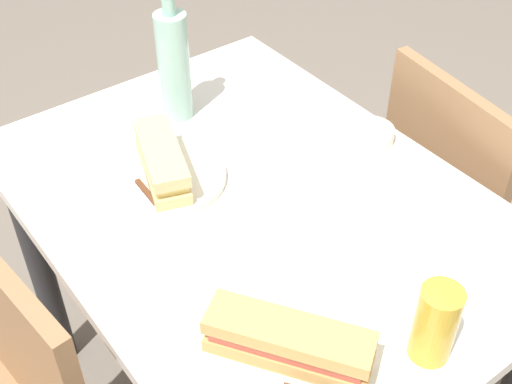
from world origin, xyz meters
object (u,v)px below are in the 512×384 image
Objects in this scene: baguette_sandwich_near at (162,160)px; water_bottle at (174,64)px; knife_near at (138,181)px; baguette_sandwich_far at (289,342)px; plate_far at (288,359)px; olive_bowl at (371,134)px; beer_glass at (435,324)px; dining_table at (256,246)px; plate_near at (164,177)px; chair_near at (462,202)px.

water_bottle is at bearing -39.14° from baguette_sandwich_near.
baguette_sandwich_far is (-0.49, 0.02, 0.03)m from knife_near.
olive_bowl is (0.33, -0.49, 0.01)m from plate_far.
baguette_sandwich_far is (0.00, 0.00, 0.04)m from plate_far.
dining_table is at bearing -0.16° from beer_glass.
baguette_sandwich_near is (0.00, 0.00, 0.04)m from plate_near.
dining_table is 0.41m from baguette_sandwich_far.
chair_near is 0.83m from knife_near.
dining_table is 5.83× the size of knife_near.
beer_glass is 1.41× the size of olive_bowl.
plate_far is (-0.24, 0.76, 0.27)m from chair_near.
water_bottle is (0.41, 0.54, 0.39)m from chair_near.
knife_near is 0.57× the size of water_bottle.
knife_near reaches higher than plate_far.
plate_near is 1.37× the size of knife_near.
knife_near reaches higher than dining_table.
water_bottle is at bearing -2.61° from beer_glass.
plate_far is 0.22m from beer_glass.
plate_near is 0.05m from knife_near.
chair_near is at bearing -97.97° from dining_table.
water_bottle is (0.18, -0.14, 0.08)m from baguette_sandwich_near.
chair_near is at bearing -109.13° from baguette_sandwich_near.
water_bottle reaches higher than dining_table.
chair_near is 4.69× the size of knife_near.
knife_near is 0.50m from olive_bowl.
beer_glass reaches higher than baguette_sandwich_far.
beer_glass reaches higher than plate_near.
dining_table is at bearing -29.53° from plate_far.
plate_near is at bearing -8.59° from baguette_sandwich_far.
chair_near is 0.39m from olive_bowl.
water_bottle reaches higher than baguette_sandwich_far.
olive_bowl is at bearing -56.24° from plate_far.
water_bottle is 2.31× the size of beer_glass.
chair_near is at bearing -127.37° from water_bottle.
beer_glass is (-0.36, 0.58, 0.33)m from chair_near.
baguette_sandwich_far is (-0.48, 0.07, -0.00)m from baguette_sandwich_near.
dining_table is 0.42m from water_bottle.
beer_glass is at bearing 121.59° from chair_near.
baguette_sandwich_near is at bearing 70.23° from olive_bowl.
chair_near is 0.78m from water_bottle.
plate_near is 1.81× the size of beer_glass.
plate_near is at bearing -8.59° from plate_far.
water_bottle is at bearing -18.24° from plate_far.
plate_far is (-0.32, 0.18, 0.13)m from dining_table.
knife_near is at bearing 44.77° from dining_table.
plate_far is (-0.48, 0.07, -0.04)m from baguette_sandwich_near.
baguette_sandwich_near reaches higher than knife_near.
dining_table is 0.34m from olive_bowl.
beer_glass reaches higher than baguette_sandwich_near.
water_bottle is (0.66, -0.22, 0.08)m from baguette_sandwich_far.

